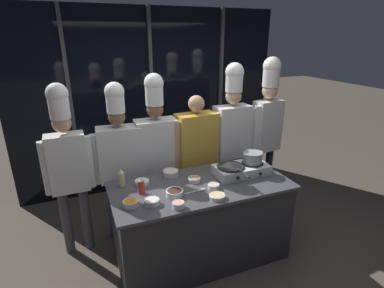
# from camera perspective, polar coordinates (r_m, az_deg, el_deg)

# --- Properties ---
(ground_plane) EXTENTS (24.00, 24.00, 0.00)m
(ground_plane) POSITION_cam_1_polar(r_m,az_deg,el_deg) (3.57, 1.59, -20.35)
(ground_plane) COLOR brown
(window_wall_back) EXTENTS (4.01, 0.09, 2.70)m
(window_wall_back) POSITION_cam_1_polar(r_m,az_deg,el_deg) (4.62, -7.67, 7.84)
(window_wall_back) COLOR black
(window_wall_back) RESTS_ON ground_plane
(demo_counter) EXTENTS (1.82, 0.85, 0.89)m
(demo_counter) POSITION_cam_1_polar(r_m,az_deg,el_deg) (3.30, 1.67, -14.46)
(demo_counter) COLOR #2D2D30
(demo_counter) RESTS_ON ground_plane
(portable_stove) EXTENTS (0.59, 0.32, 0.11)m
(portable_stove) POSITION_cam_1_polar(r_m,az_deg,el_deg) (3.30, 9.38, -4.78)
(portable_stove) COLOR silver
(portable_stove) RESTS_ON demo_counter
(frying_pan) EXTENTS (0.30, 0.51, 0.04)m
(frying_pan) POSITION_cam_1_polar(r_m,az_deg,el_deg) (3.20, 7.42, -3.93)
(frying_pan) COLOR #232326
(frying_pan) RESTS_ON portable_stove
(stock_pot) EXTENTS (0.24, 0.21, 0.12)m
(stock_pot) POSITION_cam_1_polar(r_m,az_deg,el_deg) (3.32, 11.49, -2.47)
(stock_pot) COLOR #93969B
(stock_pot) RESTS_ON portable_stove
(squeeze_bottle_chili) EXTENTS (0.06, 0.06, 0.17)m
(squeeze_bottle_chili) POSITION_cam_1_polar(r_m,az_deg,el_deg) (2.91, -9.64, -7.82)
(squeeze_bottle_chili) COLOR red
(squeeze_bottle_chili) RESTS_ON demo_counter
(squeeze_bottle_oil) EXTENTS (0.06, 0.06, 0.18)m
(squeeze_bottle_oil) POSITION_cam_1_polar(r_m,az_deg,el_deg) (3.08, -13.33, -6.28)
(squeeze_bottle_oil) COLOR beige
(squeeze_bottle_oil) RESTS_ON demo_counter
(prep_bowl_carrots) EXTENTS (0.14, 0.14, 0.06)m
(prep_bowl_carrots) POSITION_cam_1_polar(r_m,az_deg,el_deg) (2.74, -11.64, -10.97)
(prep_bowl_carrots) COLOR white
(prep_bowl_carrots) RESTS_ON demo_counter
(prep_bowl_mushrooms) EXTENTS (0.13, 0.13, 0.04)m
(prep_bowl_mushrooms) POSITION_cam_1_polar(r_m,az_deg,el_deg) (3.11, 0.43, -6.73)
(prep_bowl_mushrooms) COLOR white
(prep_bowl_mushrooms) RESTS_ON demo_counter
(prep_bowl_shrimp) EXTENTS (0.11, 0.11, 0.06)m
(prep_bowl_shrimp) POSITION_cam_1_polar(r_m,az_deg,el_deg) (2.67, -2.62, -11.44)
(prep_bowl_shrimp) COLOR white
(prep_bowl_shrimp) RESTS_ON demo_counter
(prep_bowl_onion) EXTENTS (0.17, 0.17, 0.06)m
(prep_bowl_onion) POSITION_cam_1_polar(r_m,az_deg,el_deg) (3.24, -4.09, -5.44)
(prep_bowl_onion) COLOR white
(prep_bowl_onion) RESTS_ON demo_counter
(prep_bowl_chicken) EXTENTS (0.12, 0.12, 0.05)m
(prep_bowl_chicken) POSITION_cam_1_polar(r_m,az_deg,el_deg) (2.99, 4.13, -7.97)
(prep_bowl_chicken) COLOR white
(prep_bowl_chicken) RESTS_ON demo_counter
(prep_bowl_soy_glaze) EXTENTS (0.17, 0.17, 0.06)m
(prep_bowl_soy_glaze) POSITION_cam_1_polar(r_m,az_deg,el_deg) (2.85, -3.34, -9.20)
(prep_bowl_soy_glaze) COLOR white
(prep_bowl_soy_glaze) RESTS_ON demo_counter
(prep_bowl_rice) EXTENTS (0.15, 0.15, 0.04)m
(prep_bowl_rice) POSITION_cam_1_polar(r_m,az_deg,el_deg) (3.10, -9.53, -7.14)
(prep_bowl_rice) COLOR white
(prep_bowl_rice) RESTS_ON demo_counter
(prep_bowl_garlic) EXTENTS (0.14, 0.14, 0.05)m
(prep_bowl_garlic) POSITION_cam_1_polar(r_m,az_deg,el_deg) (2.74, -7.67, -10.78)
(prep_bowl_garlic) COLOR white
(prep_bowl_garlic) RESTS_ON demo_counter
(prep_bowl_ginger) EXTENTS (0.15, 0.15, 0.04)m
(prep_bowl_ginger) POSITION_cam_1_polar(r_m,az_deg,el_deg) (2.82, 4.80, -9.88)
(prep_bowl_ginger) COLOR white
(prep_bowl_ginger) RESTS_ON demo_counter
(serving_spoon_slotted) EXTENTS (0.23, 0.05, 0.02)m
(serving_spoon_slotted) POSITION_cam_1_polar(r_m,az_deg,el_deg) (2.94, 1.42, -8.80)
(serving_spoon_slotted) COLOR #B2B5BA
(serving_spoon_slotted) RESTS_ON demo_counter
(chef_head) EXTENTS (0.50, 0.21, 1.89)m
(chef_head) POSITION_cam_1_polar(r_m,az_deg,el_deg) (3.32, -22.68, -2.71)
(chef_head) COLOR #4C4C51
(chef_head) RESTS_ON ground_plane
(chef_sous) EXTENTS (0.61, 0.28, 1.86)m
(chef_sous) POSITION_cam_1_polar(r_m,az_deg,el_deg) (3.44, -13.55, -2.13)
(chef_sous) COLOR #2D3856
(chef_sous) RESTS_ON ground_plane
(chef_line) EXTENTS (0.62, 0.25, 1.93)m
(chef_line) POSITION_cam_1_polar(r_m,az_deg,el_deg) (3.50, -6.76, -0.59)
(chef_line) COLOR #4C4C51
(chef_line) RESTS_ON ground_plane
(person_guest) EXTENTS (0.62, 0.28, 1.67)m
(person_guest) POSITION_cam_1_polar(r_m,az_deg,el_deg) (3.64, 0.80, -1.10)
(person_guest) COLOR #232326
(person_guest) RESTS_ON ground_plane
(chef_pastry) EXTENTS (0.60, 0.26, 2.01)m
(chef_pastry) POSITION_cam_1_polar(r_m,az_deg,el_deg) (3.83, 7.61, 2.41)
(chef_pastry) COLOR #2D3856
(chef_pastry) RESTS_ON ground_plane
(chef_apprentice) EXTENTS (0.50, 0.25, 2.06)m
(chef_apprentice) POSITION_cam_1_polar(r_m,az_deg,el_deg) (4.09, 14.17, 4.35)
(chef_apprentice) COLOR #232326
(chef_apprentice) RESTS_ON ground_plane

